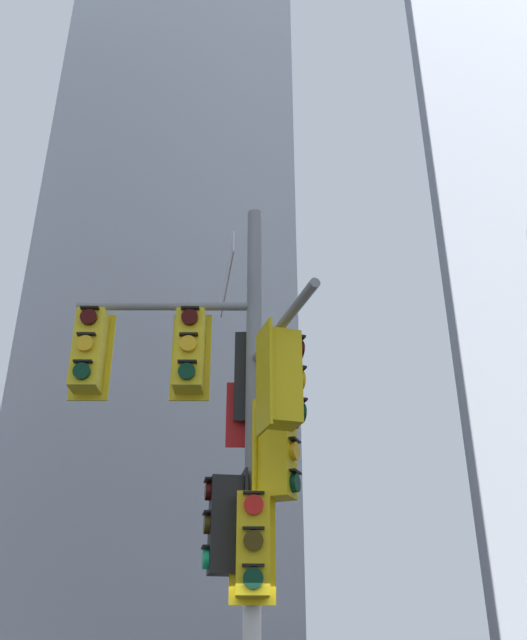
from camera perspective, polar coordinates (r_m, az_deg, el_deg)
building_mid_block at (r=41.52m, az=-7.82°, el=8.49°), size 12.68×12.68×50.71m
signal_pole_assembly at (r=7.64m, az=-3.00°, el=-9.53°), size 2.71×2.85×7.17m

